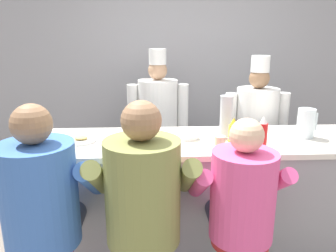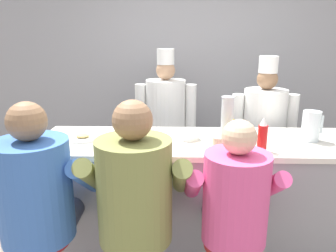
{
  "view_description": "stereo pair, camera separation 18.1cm",
  "coord_description": "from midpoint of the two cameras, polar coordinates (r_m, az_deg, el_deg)",
  "views": [
    {
      "loc": [
        -0.45,
        -2.02,
        1.8
      ],
      "look_at": [
        -0.33,
        0.33,
        1.15
      ],
      "focal_mm": 35.0,
      "sensor_mm": 36.0,
      "label": 1
    },
    {
      "loc": [
        -0.27,
        -2.02,
        1.8
      ],
      "look_at": [
        -0.33,
        0.33,
        1.15
      ],
      "focal_mm": 35.0,
      "sensor_mm": 36.0,
      "label": 2
    }
  ],
  "objects": [
    {
      "name": "wall_back",
      "position": [
        4.12,
        2.09,
        9.16
      ],
      "size": [
        10.0,
        0.06,
        2.7
      ],
      "color": "#99999E",
      "rests_on": "ground_plane"
    },
    {
      "name": "diner_counter",
      "position": [
        2.74,
        5.03,
        -12.6
      ],
      "size": [
        2.66,
        0.74,
        1.03
      ],
      "color": "gray",
      "rests_on": "ground_plane"
    },
    {
      "name": "ketchup_bottle_red",
      "position": [
        2.36,
        14.07,
        -1.3
      ],
      "size": [
        0.07,
        0.07,
        0.24
      ],
      "color": "red",
      "rests_on": "diner_counter"
    },
    {
      "name": "mustard_bottle_yellow",
      "position": [
        2.36,
        9.17,
        -1.27
      ],
      "size": [
        0.07,
        0.07,
        0.21
      ],
      "color": "yellow",
      "rests_on": "diner_counter"
    },
    {
      "name": "hot_sauce_bottle_orange",
      "position": [
        2.31,
        10.96,
        -2.54
      ],
      "size": [
        0.03,
        0.03,
        0.14
      ],
      "color": "orange",
      "rests_on": "diner_counter"
    },
    {
      "name": "water_pitcher_clear",
      "position": [
        2.73,
        21.17,
        0.45
      ],
      "size": [
        0.15,
        0.13,
        0.23
      ],
      "color": "silver",
      "rests_on": "diner_counter"
    },
    {
      "name": "breakfast_plate",
      "position": [
        2.57,
        -16.87,
        -2.39
      ],
      "size": [
        0.22,
        0.22,
        0.04
      ],
      "color": "white",
      "rests_on": "diner_counter"
    },
    {
      "name": "cereal_bowl",
      "position": [
        2.53,
        1.4,
        -1.62
      ],
      "size": [
        0.16,
        0.16,
        0.06
      ],
      "color": "white",
      "rests_on": "diner_counter"
    },
    {
      "name": "coffee_mug_tan",
      "position": [
        2.3,
        6.92,
        -2.95
      ],
      "size": [
        0.13,
        0.08,
        0.1
      ],
      "color": "beige",
      "rests_on": "diner_counter"
    },
    {
      "name": "coffee_mug_blue",
      "position": [
        2.43,
        -6.96,
        -2.05
      ],
      "size": [
        0.13,
        0.09,
        0.09
      ],
      "color": "#4C7AB2",
      "rests_on": "diner_counter"
    },
    {
      "name": "cup_stack_steel",
      "position": [
        2.52,
        8.05,
        1.46
      ],
      "size": [
        0.1,
        0.1,
        0.34
      ],
      "color": "#B7BABF",
      "rests_on": "diner_counter"
    },
    {
      "name": "diner_seated_blue",
      "position": [
        2.11,
        -23.39,
        -11.56
      ],
      "size": [
        0.65,
        0.65,
        1.46
      ],
      "color": "#B2B5BA",
      "rests_on": "ground_plane"
    },
    {
      "name": "diner_seated_olive",
      "position": [
        1.99,
        -7.02,
        -11.91
      ],
      "size": [
        0.66,
        0.66,
        1.47
      ],
      "color": "#B2B5BA",
      "rests_on": "ground_plane"
    },
    {
      "name": "diner_seated_pink",
      "position": [
        2.05,
        10.03,
        -12.74
      ],
      "size": [
        0.58,
        0.57,
        1.36
      ],
      "color": "#B2B5BA",
      "rests_on": "ground_plane"
    },
    {
      "name": "cook_in_whites_near",
      "position": [
        3.55,
        -3.2,
        1.04
      ],
      "size": [
        0.65,
        0.42,
        1.67
      ],
      "color": "#232328",
      "rests_on": "ground_plane"
    },
    {
      "name": "cook_in_whites_far",
      "position": [
        3.35,
        13.51,
        -0.77
      ],
      "size": [
        0.63,
        0.41,
        1.62
      ],
      "color": "#232328",
      "rests_on": "ground_plane"
    }
  ]
}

